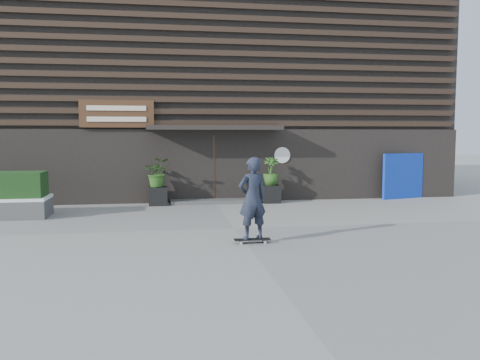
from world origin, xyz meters
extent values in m
plane|color=gray|center=(0.00, 0.00, 0.00)|extent=(80.00, 80.00, 0.00)
cube|color=#464644|center=(0.00, 4.60, 0.06)|extent=(3.00, 0.80, 0.12)
cube|color=black|center=(-1.90, 4.40, 0.30)|extent=(0.60, 0.60, 0.60)
imported|color=#2D591E|center=(-1.90, 4.40, 1.08)|extent=(0.86, 0.75, 0.96)
cube|color=black|center=(1.90, 4.40, 0.30)|extent=(0.60, 0.60, 0.60)
imported|color=#2D591E|center=(1.90, 4.40, 1.08)|extent=(0.54, 0.54, 0.96)
cube|color=#0C2DA8|center=(6.86, 4.70, 0.82)|extent=(1.72, 0.56, 1.64)
cube|color=black|center=(0.00, 10.00, 4.00)|extent=(18.00, 10.00, 8.00)
cube|color=black|center=(0.00, 4.94, 1.25)|extent=(18.00, 0.12, 2.50)
cube|color=#38281E|center=(0.00, 4.88, 2.70)|extent=(17.60, 0.08, 0.18)
cube|color=#38281E|center=(0.00, 4.88, 3.09)|extent=(17.60, 0.08, 0.18)
cube|color=#38281E|center=(0.00, 4.88, 3.48)|extent=(17.60, 0.08, 0.18)
cube|color=#38281E|center=(0.00, 4.88, 3.88)|extent=(17.60, 0.08, 0.18)
cube|color=#38281E|center=(0.00, 4.88, 4.27)|extent=(17.60, 0.08, 0.18)
cube|color=#38281E|center=(0.00, 4.88, 4.66)|extent=(17.60, 0.08, 0.18)
cube|color=#38281E|center=(0.00, 4.88, 5.05)|extent=(17.60, 0.08, 0.18)
cube|color=#38281E|center=(0.00, 4.88, 5.45)|extent=(17.60, 0.08, 0.18)
cube|color=#38281E|center=(0.00, 4.88, 5.84)|extent=(17.60, 0.08, 0.18)
cube|color=#38281E|center=(0.00, 4.88, 6.23)|extent=(17.60, 0.08, 0.18)
cube|color=#38281E|center=(0.00, 4.88, 6.62)|extent=(17.60, 0.08, 0.18)
cube|color=black|center=(0.00, 4.50, 2.55)|extent=(4.50, 1.00, 0.15)
cube|color=black|center=(0.00, 5.10, 1.15)|extent=(2.40, 0.30, 2.30)
cube|color=#38281E|center=(0.00, 4.92, 1.15)|extent=(0.06, 0.10, 2.30)
cube|color=#472B19|center=(-3.20, 4.80, 3.00)|extent=(2.40, 0.10, 0.90)
cube|color=beige|center=(-3.20, 4.73, 3.18)|extent=(1.90, 0.02, 0.16)
cube|color=beige|center=(-3.20, 4.73, 2.82)|extent=(1.90, 0.02, 0.16)
cylinder|color=white|center=(2.40, 4.86, 1.60)|extent=(0.56, 0.03, 0.56)
cube|color=black|center=(0.13, -1.72, 0.09)|extent=(0.78, 0.20, 0.02)
cylinder|color=beige|center=(-0.13, -1.82, 0.03)|extent=(0.06, 0.03, 0.06)
cylinder|color=beige|center=(-0.13, -1.62, 0.03)|extent=(0.06, 0.03, 0.06)
cylinder|color=#ABABA6|center=(0.39, -1.82, 0.03)|extent=(0.06, 0.03, 0.06)
cylinder|color=#BABAB5|center=(0.39, -1.62, 0.03)|extent=(0.06, 0.03, 0.06)
imported|color=#1A202F|center=(0.13, -1.72, 0.97)|extent=(0.74, 0.59, 1.76)
camera|label=1|loc=(-1.76, -12.01, 2.34)|focal=37.10mm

